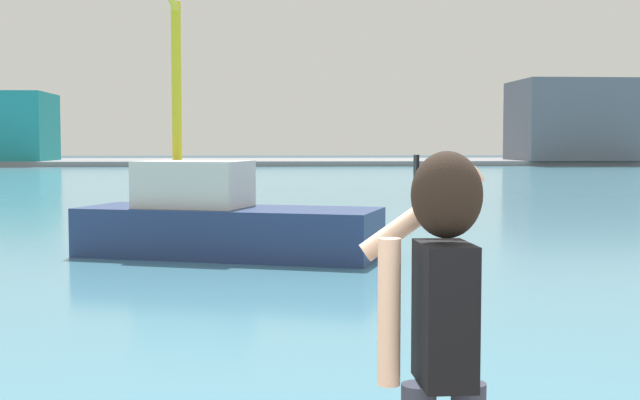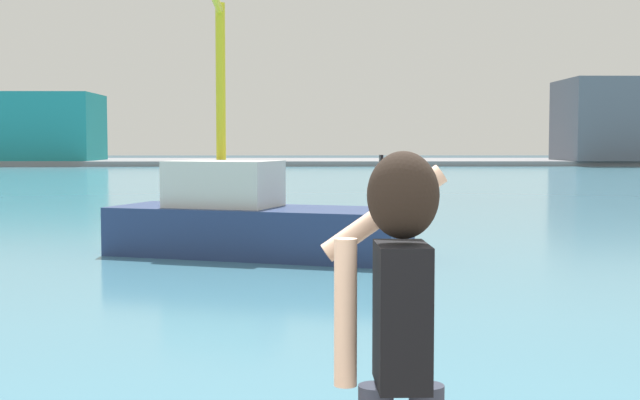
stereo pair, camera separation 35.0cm
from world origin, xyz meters
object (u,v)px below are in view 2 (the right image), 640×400
(person_photographer, at_px, (399,323))
(warehouse_left, at_px, (23,127))
(boat_moored, at_px, (251,222))
(port_crane, at_px, (219,60))
(warehouse_right, at_px, (619,120))

(person_photographer, bearing_deg, warehouse_left, 18.38)
(boat_moored, xyz_separation_m, warehouse_left, (-28.41, 73.28, 3.30))
(person_photographer, relative_size, warehouse_left, 0.11)
(boat_moored, bearing_deg, warehouse_left, 130.50)
(port_crane, bearing_deg, person_photographer, -84.00)
(boat_moored, relative_size, warehouse_right, 0.55)
(boat_moored, distance_m, warehouse_left, 78.67)
(person_photographer, xyz_separation_m, warehouse_right, (32.65, 85.96, 3.11))
(warehouse_left, xyz_separation_m, port_crane, (21.05, -3.83, 6.64))
(warehouse_left, bearing_deg, person_photographer, -71.18)
(person_photographer, bearing_deg, boat_moored, 5.31)
(person_photographer, distance_m, boat_moored, 14.36)
(warehouse_right, bearing_deg, port_crane, -176.90)
(warehouse_left, bearing_deg, warehouse_right, -1.46)
(person_photographer, relative_size, warehouse_right, 0.15)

